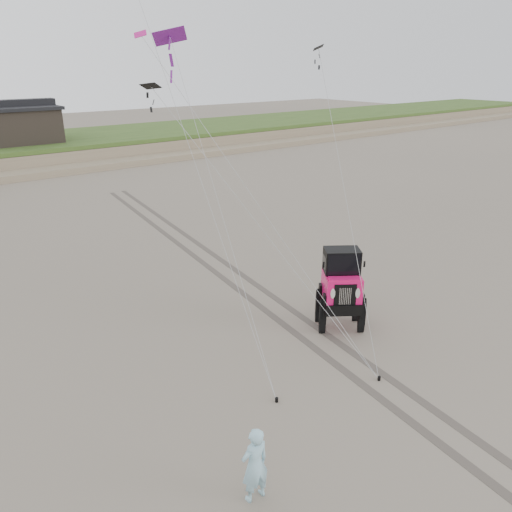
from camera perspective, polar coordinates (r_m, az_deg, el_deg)
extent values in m
plane|color=#6B6054|center=(13.71, 8.78, -13.60)|extent=(160.00, 160.00, 0.00)
cube|color=#7A6B54|center=(40.56, -25.93, 8.38)|extent=(160.00, 3.50, 0.50)
cube|color=black|center=(45.91, -25.73, 13.23)|extent=(6.00, 5.00, 2.60)
cube|color=black|center=(45.79, -26.02, 14.98)|extent=(6.40, 5.40, 0.25)
cube|color=black|center=(45.76, -26.09, 15.44)|extent=(6.40, 1.20, 0.50)
imported|color=#8BC2D7|center=(10.03, -0.14, -22.74)|extent=(0.61, 0.41, 1.61)
cube|color=#721888|center=(21.04, -9.83, 23.50)|extent=(1.47, 1.16, 0.73)
cube|color=black|center=(15.42, -11.96, 18.47)|extent=(0.55, 0.63, 0.22)
cube|color=#C7187E|center=(17.05, -13.09, 23.48)|extent=(0.39, 0.40, 0.27)
cube|color=black|center=(17.04, 7.15, 22.57)|extent=(0.57, 0.57, 0.21)
cylinder|color=black|center=(12.73, 2.38, -16.10)|extent=(0.08, 0.08, 0.12)
cylinder|color=black|center=(13.82, 13.89, -13.42)|extent=(0.08, 0.08, 0.12)
cube|color=#4C443D|center=(20.02, -4.83, -1.72)|extent=(4.42, 29.74, 0.01)
cube|color=#4C443D|center=(20.44, -2.97, -1.18)|extent=(4.42, 29.74, 0.01)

